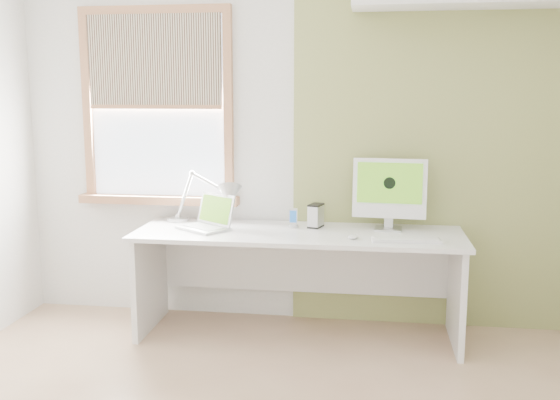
% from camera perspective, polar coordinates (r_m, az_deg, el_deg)
% --- Properties ---
extents(room, '(4.04, 3.54, 2.64)m').
position_cam_1_polar(room, '(2.79, -3.09, 2.49)').
color(room, tan).
rests_on(room, ground).
extents(accent_wall, '(2.00, 0.02, 2.60)m').
position_cam_1_polar(accent_wall, '(4.49, 14.09, 4.94)').
color(accent_wall, '#999C54').
rests_on(accent_wall, room).
extents(window, '(1.20, 0.14, 1.42)m').
position_cam_1_polar(window, '(4.69, -11.12, 8.24)').
color(window, '#A86B44').
rests_on(window, room).
extents(desk, '(2.20, 0.70, 0.73)m').
position_cam_1_polar(desk, '(4.32, 1.74, -5.24)').
color(desk, silver).
rests_on(desk, room).
extents(desk_lamp, '(0.62, 0.39, 0.38)m').
position_cam_1_polar(desk_lamp, '(4.38, -5.52, 0.15)').
color(desk_lamp, '#BABDBF').
rests_on(desk_lamp, desk).
extents(laptop, '(0.43, 0.41, 0.23)m').
position_cam_1_polar(laptop, '(4.34, -6.49, -1.82)').
color(laptop, '#BABDBF').
rests_on(laptop, desk).
extents(phone_dock, '(0.07, 0.07, 0.13)m').
position_cam_1_polar(phone_dock, '(4.34, 1.20, -2.01)').
color(phone_dock, '#BABDBF').
rests_on(phone_dock, desk).
extents(external_drive, '(0.11, 0.14, 0.16)m').
position_cam_1_polar(external_drive, '(4.35, 3.27, -1.43)').
color(external_drive, '#BABDBF').
rests_on(external_drive, desk).
extents(imac, '(0.50, 0.17, 0.48)m').
position_cam_1_polar(imac, '(4.31, 9.91, 0.91)').
color(imac, '#BABDBF').
rests_on(imac, desk).
extents(keyboard, '(0.44, 0.15, 0.02)m').
position_cam_1_polar(keyboard, '(4.02, 11.38, -3.56)').
color(keyboard, white).
rests_on(keyboard, desk).
extents(mouse, '(0.08, 0.11, 0.03)m').
position_cam_1_polar(mouse, '(4.04, 6.64, -3.32)').
color(mouse, white).
rests_on(mouse, desk).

